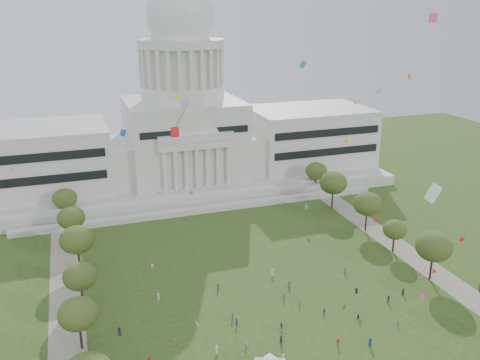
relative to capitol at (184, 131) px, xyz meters
name	(u,v)px	position (x,y,z in m)	size (l,w,h in m)	color
ground	(309,354)	(0.00, -113.59, -22.30)	(400.00, 400.00, 0.00)	#334B19
capitol	(184,131)	(0.00, 0.00, 0.00)	(160.00, 64.50, 91.30)	beige
path_left	(67,318)	(-48.00, -83.59, -22.28)	(8.00, 160.00, 0.04)	gray
path_right	(412,256)	(48.00, -83.59, -22.28)	(8.00, 160.00, 0.04)	gray
row_tree_l_2	(78,314)	(-45.04, -96.29, -13.79)	(8.42, 8.42, 11.97)	black
row_tree_r_2	(434,247)	(44.17, -96.15, -12.64)	(9.55, 9.55, 13.58)	black
row_tree_l_3	(80,276)	(-44.09, -79.67, -14.09)	(8.12, 8.12, 11.55)	black
row_tree_r_3	(395,230)	(44.40, -79.10, -15.21)	(7.01, 7.01, 9.98)	black
row_tree_l_4	(77,240)	(-44.08, -61.17, -12.90)	(9.29, 9.29, 13.21)	black
row_tree_r_4	(368,204)	(44.76, -63.55, -13.01)	(9.19, 9.19, 13.06)	black
row_tree_l_5	(71,218)	(-45.22, -42.58, -13.88)	(8.33, 8.33, 11.85)	black
row_tree_r_5	(333,183)	(43.49, -43.40, -12.37)	(9.82, 9.82, 13.96)	black
row_tree_l_6	(65,199)	(-46.87, -24.45, -14.02)	(8.19, 8.19, 11.64)	black
row_tree_r_6	(316,171)	(45.96, -25.46, -13.79)	(8.42, 8.42, 11.97)	black
person_0	(403,291)	(32.75, -100.32, -21.39)	(0.88, 0.58, 1.81)	#26262B
person_2	(389,299)	(27.25, -102.18, -21.36)	(0.91, 0.56, 1.86)	#26262B
person_3	(338,342)	(7.11, -112.99, -21.41)	(1.14, 0.59, 1.77)	#B21E1E
person_4	(324,311)	(9.70, -101.74, -21.44)	(1.00, 0.55, 1.71)	#26262B
person_5	(281,325)	(-1.95, -103.45, -21.47)	(1.52, 0.60, 1.64)	#994C8C
person_8	(246,342)	(-11.65, -106.68, -21.50)	(0.78, 0.48, 1.60)	silver
person_9	(398,324)	(23.48, -111.44, -21.57)	(0.94, 0.48, 1.45)	#4C4C51
person_10	(358,317)	(16.19, -106.26, -21.50)	(0.93, 0.51, 1.59)	#26262B
distant_crowd	(231,322)	(-12.42, -98.69, -21.41)	(66.64, 36.10, 1.95)	olive
kite_swarm	(286,222)	(-3.48, -107.34, 5.69)	(74.70, 106.27, 64.89)	yellow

